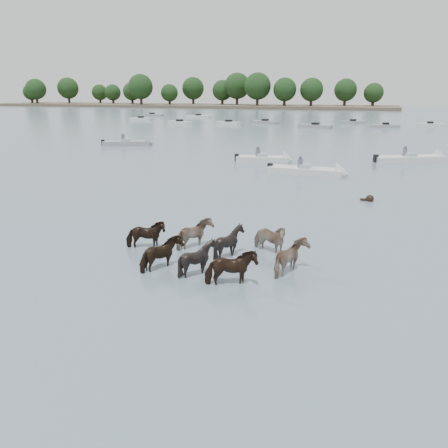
% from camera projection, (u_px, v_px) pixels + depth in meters
% --- Properties ---
extents(ground, '(400.00, 400.00, 0.00)m').
position_uv_depth(ground, '(217.00, 288.00, 13.20)').
color(ground, '#4E6170').
rests_on(ground, ground).
extents(shoreline, '(160.00, 30.00, 1.00)m').
position_uv_depth(shoreline, '(181.00, 106.00, 170.65)').
color(shoreline, '#4C4233').
rests_on(shoreline, ground).
extents(pony_herd, '(7.16, 4.48, 1.33)m').
position_uv_depth(pony_herd, '(216.00, 250.00, 15.05)').
color(pony_herd, black).
rests_on(pony_herd, ground).
extents(swimming_pony, '(0.72, 0.44, 0.44)m').
position_uv_depth(swimming_pony, '(369.00, 199.00, 23.72)').
color(swimming_pony, black).
rests_on(swimming_pony, ground).
extents(motorboat_a, '(5.04, 2.57, 1.92)m').
position_uv_depth(motorboat_a, '(271.00, 159.00, 36.79)').
color(motorboat_a, silver).
rests_on(motorboat_a, ground).
extents(motorboat_b, '(5.89, 1.82, 1.92)m').
position_uv_depth(motorboat_b, '(316.00, 172.00, 31.09)').
color(motorboat_b, silver).
rests_on(motorboat_b, ground).
extents(motorboat_c, '(6.51, 4.41, 1.92)m').
position_uv_depth(motorboat_c, '(418.00, 159.00, 37.19)').
color(motorboat_c, silver).
rests_on(motorboat_c, ground).
extents(motorboat_f, '(5.67, 3.83, 1.92)m').
position_uv_depth(motorboat_f, '(134.00, 143.00, 48.44)').
color(motorboat_f, gray).
rests_on(motorboat_f, ground).
extents(distant_flotilla, '(102.58, 30.02, 0.93)m').
position_uv_depth(distant_flotilla, '(346.00, 123.00, 78.95)').
color(distant_flotilla, gray).
rests_on(distant_flotilla, ground).
extents(treeline, '(149.42, 22.69, 12.58)m').
position_uv_depth(treeline, '(183.00, 89.00, 167.71)').
color(treeline, '#382619').
rests_on(treeline, ground).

